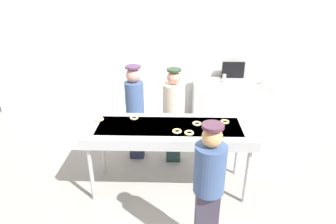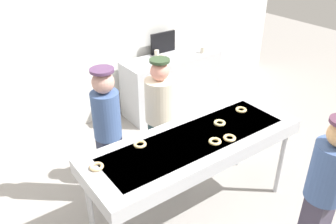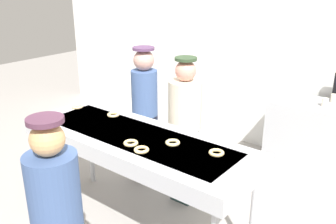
# 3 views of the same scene
# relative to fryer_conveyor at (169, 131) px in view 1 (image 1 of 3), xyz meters

# --- Properties ---
(ground_plane) EXTENTS (16.00, 16.00, 0.00)m
(ground_plane) POSITION_rel_fryer_conveyor_xyz_m (0.00, 0.00, -0.94)
(ground_plane) COLOR #9E9993
(back_wall) EXTENTS (8.00, 0.12, 3.04)m
(back_wall) POSITION_rel_fryer_conveyor_xyz_m (0.00, 2.59, 0.58)
(back_wall) COLOR white
(back_wall) RESTS_ON ground
(fryer_conveyor) EXTENTS (2.32, 0.82, 1.02)m
(fryer_conveyor) POSITION_rel_fryer_conveyor_xyz_m (0.00, 0.00, 0.00)
(fryer_conveyor) COLOR #B7BABF
(fryer_conveyor) RESTS_ON ground
(plain_donut_0) EXTENTS (0.18, 0.18, 0.03)m
(plain_donut_0) POSITION_rel_fryer_conveyor_xyz_m (0.27, -0.21, 0.10)
(plain_donut_0) COLOR #F9D185
(plain_donut_0) RESTS_ON fryer_conveyor
(plain_donut_1) EXTENTS (0.17, 0.17, 0.03)m
(plain_donut_1) POSITION_rel_fryer_conveyor_xyz_m (0.11, -0.17, 0.10)
(plain_donut_1) COLOR #F3D486
(plain_donut_1) RESTS_ON fryer_conveyor
(plain_donut_2) EXTENTS (0.17, 0.17, 0.03)m
(plain_donut_2) POSITION_rel_fryer_conveyor_xyz_m (0.78, 0.12, 0.10)
(plain_donut_2) COLOR #F4D184
(plain_donut_2) RESTS_ON fryer_conveyor
(plain_donut_3) EXTENTS (0.16, 0.16, 0.03)m
(plain_donut_3) POSITION_rel_fryer_conveyor_xyz_m (-0.51, 0.22, 0.10)
(plain_donut_3) COLOR #EDCE88
(plain_donut_3) RESTS_ON fryer_conveyor
(plain_donut_4) EXTENTS (0.15, 0.15, 0.03)m
(plain_donut_4) POSITION_rel_fryer_conveyor_xyz_m (-1.01, 0.15, 0.10)
(plain_donut_4) COLOR #F1C88A
(plain_donut_4) RESTS_ON fryer_conveyor
(plain_donut_5) EXTENTS (0.16, 0.16, 0.03)m
(plain_donut_5) POSITION_rel_fryer_conveyor_xyz_m (0.38, 0.06, 0.10)
(plain_donut_5) COLOR #E6D48B
(plain_donut_5) RESTS_ON fryer_conveyor
(worker_baker) EXTENTS (0.35, 0.35, 1.63)m
(worker_baker) POSITION_rel_fryer_conveyor_xyz_m (0.06, 0.69, -0.01)
(worker_baker) COLOR #203837
(worker_baker) RESTS_ON ground
(worker_assistant) EXTENTS (0.30, 0.30, 1.65)m
(worker_assistant) POSITION_rel_fryer_conveyor_xyz_m (-0.58, 0.78, -0.02)
(worker_assistant) COLOR #20263C
(worker_assistant) RESTS_ON ground
(customer_waiting) EXTENTS (0.32, 0.32, 1.65)m
(customer_waiting) POSITION_rel_fryer_conveyor_xyz_m (0.43, -1.17, -0.02)
(customer_waiting) COLOR #3C3749
(customer_waiting) RESTS_ON ground
(prep_counter) EXTENTS (1.68, 0.59, 0.95)m
(prep_counter) POSITION_rel_fryer_conveyor_xyz_m (1.29, 2.14, -0.46)
(prep_counter) COLOR #B7BABF
(prep_counter) RESTS_ON ground
(paper_cup_0) EXTENTS (0.08, 0.08, 0.10)m
(paper_cup_0) POSITION_rel_fryer_conveyor_xyz_m (1.10, 2.30, 0.06)
(paper_cup_0) COLOR beige
(paper_cup_0) RESTS_ON prep_counter
(paper_cup_1) EXTENTS (0.08, 0.08, 0.10)m
(paper_cup_1) POSITION_rel_fryer_conveyor_xyz_m (1.81, 1.98, 0.06)
(paper_cup_1) COLOR beige
(paper_cup_1) RESTS_ON prep_counter
(paper_cup_2) EXTENTS (0.08, 0.08, 0.10)m
(paper_cup_2) POSITION_rel_fryer_conveyor_xyz_m (1.07, 2.08, 0.06)
(paper_cup_2) COLOR beige
(paper_cup_2) RESTS_ON prep_counter
(menu_display) EXTENTS (0.47, 0.04, 0.34)m
(menu_display) POSITION_rel_fryer_conveyor_xyz_m (1.29, 2.38, 0.19)
(menu_display) COLOR black
(menu_display) RESTS_ON prep_counter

